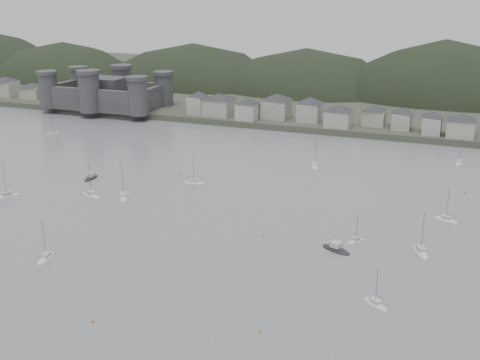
% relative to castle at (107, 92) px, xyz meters
% --- Properties ---
extents(ground, '(900.00, 900.00, 0.00)m').
position_rel_castle_xyz_m(ground, '(120.00, -179.80, -10.96)').
color(ground, slate).
rests_on(ground, ground).
extents(far_shore_land, '(900.00, 250.00, 3.00)m').
position_rel_castle_xyz_m(far_shore_land, '(120.00, 115.20, -9.46)').
color(far_shore_land, '#383D2D').
rests_on(far_shore_land, ground).
extents(forested_ridge, '(851.55, 103.94, 102.57)m').
position_rel_castle_xyz_m(forested_ridge, '(124.83, 89.60, -22.25)').
color(forested_ridge, black).
rests_on(forested_ridge, ground).
extents(castle, '(66.00, 43.00, 20.00)m').
position_rel_castle_xyz_m(castle, '(0.00, 0.00, 0.00)').
color(castle, '#37373A').
rests_on(castle, far_shore_land).
extents(waterfront_town, '(451.48, 28.46, 12.92)m').
position_rel_castle_xyz_m(waterfront_town, '(170.59, 3.54, -2.30)').
color(waterfront_town, '#9D9A8F').
rests_on(waterfront_town, far_shore_land).
extents(moored_fleet, '(253.27, 170.83, 13.08)m').
position_rel_castle_xyz_m(moored_fleet, '(111.28, -120.94, -10.79)').
color(moored_fleet, silver).
rests_on(moored_fleet, ground).
extents(motor_launch_near, '(9.37, 6.71, 4.10)m').
position_rel_castle_xyz_m(motor_launch_near, '(159.01, -134.58, -10.68)').
color(motor_launch_near, black).
rests_on(motor_launch_near, ground).
extents(motor_launch_far, '(3.74, 8.47, 3.96)m').
position_rel_castle_xyz_m(motor_launch_far, '(62.13, -105.80, -10.68)').
color(motor_launch_far, black).
rests_on(motor_launch_far, ground).
extents(mooring_buoys, '(155.52, 143.97, 0.70)m').
position_rel_castle_xyz_m(mooring_buoys, '(125.48, -123.04, -10.81)').
color(mooring_buoys, '#AF713A').
rests_on(mooring_buoys, ground).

